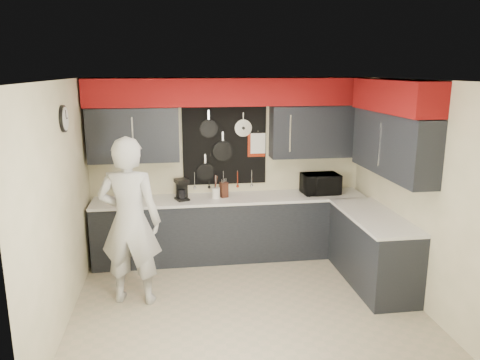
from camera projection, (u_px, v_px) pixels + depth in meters
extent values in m
plane|color=tan|center=(246.00, 304.00, 5.54)|extent=(4.00, 4.00, 0.00)
cube|color=beige|center=(228.00, 167.00, 6.92)|extent=(4.00, 0.01, 2.60)
cube|color=black|center=(134.00, 135.00, 6.46)|extent=(1.24, 0.32, 0.75)
cube|color=black|center=(316.00, 131.00, 6.82)|extent=(1.34, 0.32, 0.75)
cube|color=maroon|center=(229.00, 92.00, 6.49)|extent=(3.94, 0.36, 0.38)
cube|color=black|center=(225.00, 145.00, 6.82)|extent=(1.22, 0.03, 1.15)
cylinder|color=black|center=(209.00, 129.00, 6.69)|extent=(0.26, 0.04, 0.26)
cylinder|color=black|center=(223.00, 151.00, 6.80)|extent=(0.30, 0.04, 0.30)
cylinder|color=black|center=(205.00, 172.00, 6.83)|extent=(0.27, 0.04, 0.27)
cylinder|color=silver|center=(243.00, 128.00, 6.77)|extent=(0.25, 0.02, 0.25)
cube|color=maroon|center=(256.00, 145.00, 6.87)|extent=(0.26, 0.01, 0.34)
cube|color=white|center=(258.00, 143.00, 6.85)|extent=(0.22, 0.01, 0.30)
cylinder|color=silver|center=(195.00, 180.00, 6.85)|extent=(0.01, 0.01, 0.20)
cylinder|color=silver|center=(209.00, 179.00, 6.88)|extent=(0.01, 0.01, 0.20)
cylinder|color=silver|center=(223.00, 179.00, 6.91)|extent=(0.01, 0.01, 0.20)
cylinder|color=silver|center=(238.00, 178.00, 6.94)|extent=(0.01, 0.01, 0.20)
cylinder|color=silver|center=(252.00, 178.00, 6.97)|extent=(0.01, 0.01, 0.20)
cube|color=beige|center=(413.00, 192.00, 5.51)|extent=(0.01, 3.50, 2.60)
cube|color=black|center=(393.00, 144.00, 5.66)|extent=(0.32, 1.70, 0.75)
cube|color=maroon|center=(395.00, 96.00, 5.52)|extent=(0.36, 1.70, 0.38)
cube|color=beige|center=(61.00, 206.00, 4.96)|extent=(0.01, 3.50, 2.60)
cylinder|color=black|center=(64.00, 119.00, 5.14)|extent=(0.04, 0.30, 0.30)
cylinder|color=white|center=(66.00, 119.00, 5.14)|extent=(0.01, 0.26, 0.26)
cube|color=black|center=(231.00, 229.00, 6.83)|extent=(3.90, 0.60, 0.88)
cube|color=silver|center=(231.00, 199.00, 6.71)|extent=(3.90, 0.63, 0.04)
cube|color=black|center=(372.00, 250.00, 6.01)|extent=(0.60, 1.60, 0.88)
cube|color=silver|center=(374.00, 216.00, 5.90)|extent=(0.63, 1.60, 0.04)
cube|color=black|center=(233.00, 260.00, 6.67)|extent=(3.90, 0.06, 0.10)
imported|color=black|center=(320.00, 184.00, 6.87)|extent=(0.55, 0.39, 0.30)
cube|color=#3A1C12|center=(224.00, 190.00, 6.69)|extent=(0.13, 0.13, 0.22)
cylinder|color=white|center=(216.00, 193.00, 6.64)|extent=(0.12, 0.12, 0.15)
cube|color=black|center=(182.00, 199.00, 6.57)|extent=(0.22, 0.24, 0.03)
cube|color=black|center=(182.00, 188.00, 6.60)|extent=(0.17, 0.11, 0.27)
cube|color=black|center=(182.00, 181.00, 6.51)|extent=(0.22, 0.24, 0.05)
cylinder|color=black|center=(182.00, 194.00, 6.53)|extent=(0.10, 0.10, 0.13)
imported|color=#ADADAB|center=(130.00, 222.00, 5.39)|extent=(0.81, 0.62, 1.99)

